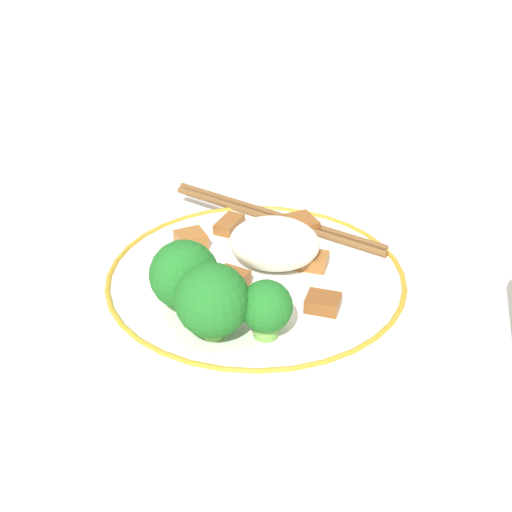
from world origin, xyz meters
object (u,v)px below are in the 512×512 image
at_px(plate, 256,281).
at_px(broccoli_back_center, 212,301).
at_px(broccoli_back_left, 184,275).
at_px(broccoli_back_right, 266,308).
at_px(chopsticks, 277,217).

height_order(plate, broccoli_back_center, broccoli_back_center).
xyz_separation_m(plate, broccoli_back_left, (-0.05, -0.06, 0.04)).
distance_m(plate, broccoli_back_center, 0.10).
relative_size(plate, broccoli_back_right, 5.53).
bearing_deg(broccoli_back_center, plate, 79.94).
height_order(broccoli_back_left, broccoli_back_right, broccoli_back_left).
distance_m(broccoli_back_center, chopsticks, 0.20).
height_order(broccoli_back_left, chopsticks, broccoli_back_left).
height_order(plate, chopsticks, chopsticks).
relative_size(plate, broccoli_back_left, 4.35).
relative_size(broccoli_back_left, broccoli_back_center, 0.98).
bearing_deg(plate, broccoli_back_center, -100.06).
height_order(plate, broccoli_back_left, broccoli_back_left).
relative_size(broccoli_back_left, chopsticks, 0.26).
bearing_deg(broccoli_back_left, plate, 51.85).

